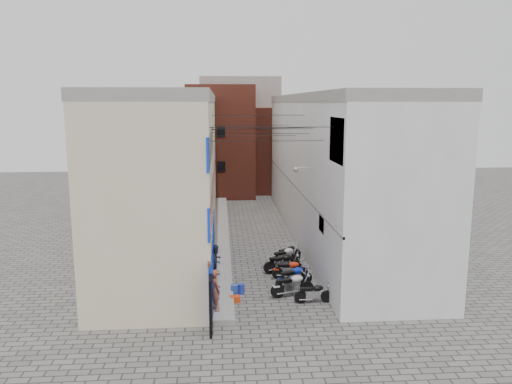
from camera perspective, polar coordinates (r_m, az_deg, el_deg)
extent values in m
plane|color=#565351|center=(19.98, 2.37, -14.91)|extent=(90.00, 90.00, 0.00)
cube|color=gray|center=(32.08, -3.93, -4.92)|extent=(0.90, 26.00, 0.25)
cube|color=beige|center=(31.39, -9.42, 2.32)|extent=(5.00, 26.00, 8.50)
cube|color=#CD7378|center=(31.29, -4.91, 1.94)|extent=(0.10, 26.00, 0.80)
cube|color=#0D34CF|center=(23.97, -5.02, -7.26)|extent=(0.12, 10.20, 2.40)
cube|color=#0D34CF|center=(23.09, -5.22, 2.25)|extent=(0.10, 10.20, 4.00)
cube|color=gray|center=(31.11, -9.66, 10.56)|extent=(5.10, 26.00, 0.50)
cube|color=black|center=(19.06, -5.20, -12.61)|extent=(0.10, 1.20, 2.20)
cube|color=silver|center=(32.05, 8.70, 2.50)|extent=(5.00, 26.00, 8.50)
cube|color=#0D34CF|center=(20.07, 9.31, 5.85)|extent=(0.10, 2.40, 1.80)
cube|color=white|center=(23.12, 7.62, -3.60)|extent=(0.08, 1.00, 0.70)
cylinder|color=#B2B2B7|center=(25.54, 5.48, 2.78)|extent=(0.80, 0.06, 0.06)
sphere|color=#B2B2B7|center=(25.49, 4.58, 2.55)|extent=(0.28, 0.28, 0.28)
cube|color=gray|center=(31.78, 8.92, 10.57)|extent=(5.10, 26.00, 0.50)
cube|color=gray|center=(31.73, 4.32, 0.96)|extent=(0.10, 26.00, 0.12)
cube|color=maroon|center=(46.10, -4.04, 5.85)|extent=(6.00, 6.00, 10.00)
cube|color=maroon|center=(48.45, 1.92, 4.89)|extent=(5.00, 6.00, 8.00)
cube|color=gray|center=(52.10, -1.85, 6.92)|extent=(8.00, 5.00, 11.00)
cube|color=black|center=(43.83, -1.35, 0.64)|extent=(2.00, 0.30, 2.40)
cylinder|color=black|center=(20.10, 1.87, 7.41)|extent=(5.20, 0.02, 0.02)
cylinder|color=black|center=(22.13, 1.32, 5.85)|extent=(5.20, 0.02, 0.02)
cylinder|color=black|center=(24.59, 0.77, 7.22)|extent=(5.20, 0.02, 0.02)
cylinder|color=black|center=(27.06, 0.31, 8.77)|extent=(5.20, 0.02, 0.02)
cylinder|color=black|center=(30.11, -0.14, 6.44)|extent=(5.20, 0.02, 0.02)
cylinder|color=black|center=(33.07, -0.51, 7.64)|extent=(5.20, 0.02, 0.02)
cylinder|color=black|center=(23.10, 1.09, 7.28)|extent=(5.65, 2.07, 0.02)
cylinder|color=black|center=(26.10, 0.48, 6.74)|extent=(5.80, 1.58, 0.02)
imported|color=brown|center=(20.36, -4.65, -11.09)|extent=(0.60, 0.72, 1.69)
imported|color=#32354B|center=(24.24, -4.57, -7.77)|extent=(0.89, 0.94, 1.53)
cylinder|color=#2146A7|center=(22.61, -2.49, -11.15)|extent=(0.36, 0.36, 0.50)
cylinder|color=#2130A6|center=(22.81, -1.69, -11.00)|extent=(0.37, 0.37, 0.46)
cube|color=red|center=(21.98, -2.45, -12.12)|extent=(0.47, 0.39, 0.27)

